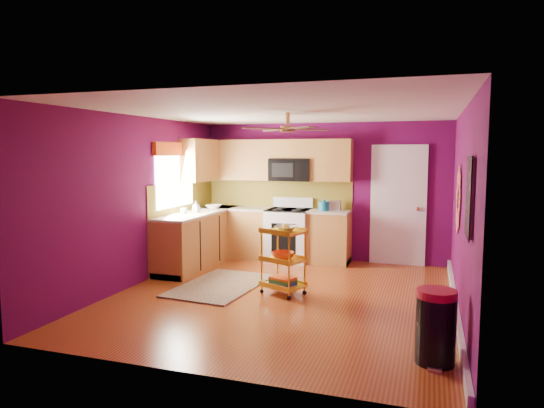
% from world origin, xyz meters
% --- Properties ---
extents(ground, '(5.00, 5.00, 0.00)m').
position_xyz_m(ground, '(0.00, 0.00, 0.00)').
color(ground, maroon).
rests_on(ground, ground).
extents(room_envelope, '(4.54, 5.04, 2.52)m').
position_xyz_m(room_envelope, '(0.03, 0.00, 1.63)').
color(room_envelope, '#590A48').
rests_on(room_envelope, ground).
extents(lower_cabinets, '(2.81, 2.31, 0.94)m').
position_xyz_m(lower_cabinets, '(-1.35, 1.82, 0.43)').
color(lower_cabinets, '#986229').
rests_on(lower_cabinets, ground).
extents(electric_range, '(0.76, 0.66, 1.13)m').
position_xyz_m(electric_range, '(-0.55, 2.17, 0.48)').
color(electric_range, white).
rests_on(electric_range, ground).
extents(upper_cabinetry, '(2.80, 2.30, 1.26)m').
position_xyz_m(upper_cabinetry, '(-1.24, 2.17, 1.80)').
color(upper_cabinetry, '#986229').
rests_on(upper_cabinetry, ground).
extents(left_window, '(0.08, 1.35, 1.08)m').
position_xyz_m(left_window, '(-2.22, 1.05, 1.74)').
color(left_window, white).
rests_on(left_window, ground).
extents(panel_door, '(0.95, 0.11, 2.15)m').
position_xyz_m(panel_door, '(1.35, 2.47, 1.02)').
color(panel_door, white).
rests_on(panel_door, ground).
extents(right_wall_art, '(0.04, 2.74, 1.04)m').
position_xyz_m(right_wall_art, '(2.23, -0.34, 1.44)').
color(right_wall_art, black).
rests_on(right_wall_art, ground).
extents(ceiling_fan, '(1.01, 1.01, 0.26)m').
position_xyz_m(ceiling_fan, '(0.00, 0.20, 2.29)').
color(ceiling_fan, '#BF8C3F').
rests_on(ceiling_fan, ground).
extents(shag_rug, '(1.18, 1.78, 0.02)m').
position_xyz_m(shag_rug, '(-1.02, 0.19, 0.01)').
color(shag_rug, black).
rests_on(shag_rug, ground).
extents(rolling_cart, '(0.67, 0.59, 1.00)m').
position_xyz_m(rolling_cart, '(-0.02, 0.09, 0.51)').
color(rolling_cart, yellow).
rests_on(rolling_cart, ground).
extents(trash_can, '(0.39, 0.41, 0.70)m').
position_xyz_m(trash_can, '(1.97, -1.59, 0.35)').
color(trash_can, black).
rests_on(trash_can, ground).
extents(teal_kettle, '(0.18, 0.18, 0.21)m').
position_xyz_m(teal_kettle, '(0.10, 2.15, 1.02)').
color(teal_kettle, '#136E94').
rests_on(teal_kettle, lower_cabinets).
extents(toaster, '(0.22, 0.15, 0.18)m').
position_xyz_m(toaster, '(0.27, 2.25, 1.03)').
color(toaster, beige).
rests_on(toaster, lower_cabinets).
extents(soap_bottle_a, '(0.09, 0.09, 0.20)m').
position_xyz_m(soap_bottle_a, '(-1.94, 1.24, 1.04)').
color(soap_bottle_a, '#EA3F72').
rests_on(soap_bottle_a, lower_cabinets).
extents(soap_bottle_b, '(0.14, 0.14, 0.18)m').
position_xyz_m(soap_bottle_b, '(-1.95, 1.26, 1.03)').
color(soap_bottle_b, white).
rests_on(soap_bottle_b, lower_cabinets).
extents(counter_dish, '(0.28, 0.28, 0.07)m').
position_xyz_m(counter_dish, '(-1.90, 1.88, 0.97)').
color(counter_dish, white).
rests_on(counter_dish, lower_cabinets).
extents(counter_cup, '(0.12, 0.12, 0.10)m').
position_xyz_m(counter_cup, '(-2.06, 1.02, 0.99)').
color(counter_cup, white).
rests_on(counter_cup, lower_cabinets).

